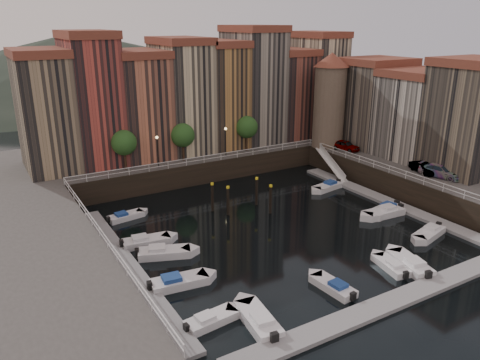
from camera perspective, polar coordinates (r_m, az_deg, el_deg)
ground at (r=50.95m, az=3.72°, el=-5.63°), size 200.00×200.00×0.00m
quay_far at (r=72.10m, az=-7.89°, el=2.91°), size 80.00×20.00×3.00m
quay_right at (r=68.13m, az=24.68°, el=0.37°), size 20.00×36.00×3.00m
dock_left at (r=43.87m, az=-13.63°, el=-10.20°), size 2.00×28.00×0.35m
dock_right at (r=60.22m, az=17.17°, el=-2.35°), size 2.00×28.00×0.35m
dock_near at (r=39.72m, az=17.98°, el=-13.94°), size 30.00×2.00×0.35m
mountains at (r=151.42m, az=-20.18°, el=12.74°), size 145.00×100.00×18.00m
far_terrace at (r=69.20m, az=-4.86°, el=10.37°), size 48.70×10.30×17.50m
right_terrace at (r=68.44m, az=20.93°, el=7.93°), size 9.30×24.30×14.00m
corner_tower at (r=70.99m, az=10.86°, el=9.70°), size 5.20×5.20×13.80m
promenade_trees at (r=63.37m, az=-6.45°, el=5.50°), size 21.20×3.20×5.20m
street_lamps at (r=62.78m, az=-5.77°, el=4.75°), size 10.36×0.36×4.18m
railings at (r=53.37m, az=0.87°, el=-0.06°), size 36.08×34.04×0.52m
gangway at (r=67.63m, az=11.06°, el=2.03°), size 2.78×8.32×3.73m
mooring_pilings at (r=54.19m, az=0.25°, el=-2.16°), size 5.83×4.33×3.78m
boat_left_0 at (r=35.75m, az=-3.65°, el=-16.67°), size 4.39×1.99×0.99m
boat_left_1 at (r=40.29m, az=-7.58°, el=-12.22°), size 5.21×2.40×1.17m
boat_left_2 at (r=45.09m, az=-9.36°, el=-8.73°), size 5.22×3.45×1.18m
boat_left_3 at (r=47.58m, az=-11.48°, el=-7.35°), size 5.02×2.35×1.13m
boat_left_4 at (r=54.00m, az=-13.84°, el=-4.33°), size 4.31×2.11×0.97m
boat_right_0 at (r=52.18m, az=22.07°, el=-6.02°), size 4.85×2.76×1.09m
boat_right_1 at (r=55.78m, az=17.19°, el=-3.80°), size 5.31×2.22×1.21m
boat_right_2 at (r=56.46m, az=17.31°, el=-3.54°), size 5.26×2.78×1.18m
boat_right_4 at (r=62.71m, az=10.66°, el=-0.78°), size 4.81×2.43×1.08m
boat_near_0 at (r=35.54m, az=2.30°, el=-16.75°), size 2.46×5.31×1.20m
boat_near_1 at (r=40.19m, az=11.36°, el=-12.63°), size 1.92×4.47×1.01m
boat_near_2 at (r=44.55m, az=17.97°, el=-9.92°), size 2.28×4.33×0.97m
boat_near_3 at (r=45.27m, az=20.07°, el=-9.59°), size 2.97×5.28×1.18m
car_a at (r=70.14m, az=12.72°, el=4.06°), size 2.46×4.56×1.47m
car_b at (r=62.39m, az=21.48°, el=1.32°), size 2.39×4.40×1.38m
car_c at (r=61.58m, az=23.24°, el=0.93°), size 3.30×5.54×1.50m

